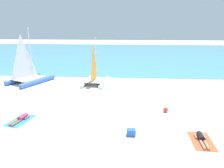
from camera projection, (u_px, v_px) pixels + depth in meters
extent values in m
plane|color=white|center=(115.00, 83.00, 21.32)|extent=(120.00, 120.00, 0.00)
cube|color=#4C9EB7|center=(121.00, 54.00, 42.38)|extent=(120.00, 40.00, 0.05)
cylinder|color=blue|center=(23.00, 79.00, 21.90)|extent=(2.25, 4.10, 0.49)
cylinder|color=blue|center=(38.00, 81.00, 20.85)|extent=(2.25, 4.10, 0.49)
cube|color=silver|center=(29.00, 78.00, 21.12)|extent=(3.20, 3.44, 0.06)
cylinder|color=silver|center=(31.00, 53.00, 20.92)|extent=(0.10, 0.10, 5.11)
pyramid|color=white|center=(23.00, 56.00, 20.12)|extent=(1.00, 2.07, 4.30)
cylinder|color=white|center=(87.00, 81.00, 21.05)|extent=(0.76, 3.62, 0.41)
cylinder|color=white|center=(104.00, 82.00, 20.74)|extent=(0.76, 3.62, 0.41)
cube|color=silver|center=(95.00, 80.00, 20.67)|extent=(2.10, 2.48, 0.05)
cylinder|color=silver|center=(96.00, 59.00, 20.56)|extent=(0.09, 0.09, 4.28)
pyramid|color=orange|center=(94.00, 61.00, 19.79)|extent=(0.24, 1.88, 3.60)
cube|color=#338CD8|center=(20.00, 120.00, 12.91)|extent=(1.49, 2.10, 0.01)
cylinder|color=#D83372|center=(22.00, 117.00, 13.05)|extent=(0.43, 0.67, 0.30)
sphere|color=#8C6647|center=(27.00, 114.00, 13.43)|extent=(0.22, 0.22, 0.22)
cylinder|color=#8C6647|center=(14.00, 122.00, 12.50)|extent=(0.31, 0.79, 0.14)
cylinder|color=#8C6647|center=(16.00, 123.00, 12.45)|extent=(0.31, 0.79, 0.14)
cylinder|color=#8C6647|center=(21.00, 117.00, 13.28)|extent=(0.20, 0.46, 0.10)
cylinder|color=#8C6647|center=(27.00, 118.00, 13.16)|extent=(0.20, 0.46, 0.10)
cube|color=#EA5933|center=(202.00, 141.00, 10.63)|extent=(1.19, 1.95, 0.01)
cylinder|color=black|center=(201.00, 136.00, 10.78)|extent=(0.33, 0.63, 0.30)
sphere|color=tan|center=(199.00, 132.00, 11.17)|extent=(0.22, 0.22, 0.22)
cylinder|color=tan|center=(203.00, 144.00, 10.19)|extent=(0.18, 0.79, 0.14)
cylinder|color=tan|center=(206.00, 145.00, 10.17)|extent=(0.18, 0.79, 0.14)
cylinder|color=tan|center=(196.00, 136.00, 10.98)|extent=(0.12, 0.45, 0.10)
cylinder|color=tan|center=(204.00, 137.00, 10.93)|extent=(0.12, 0.45, 0.10)
sphere|color=red|center=(166.00, 110.00, 14.12)|extent=(0.35, 0.35, 0.35)
cube|color=blue|center=(131.00, 132.00, 11.15)|extent=(0.50, 0.36, 0.36)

